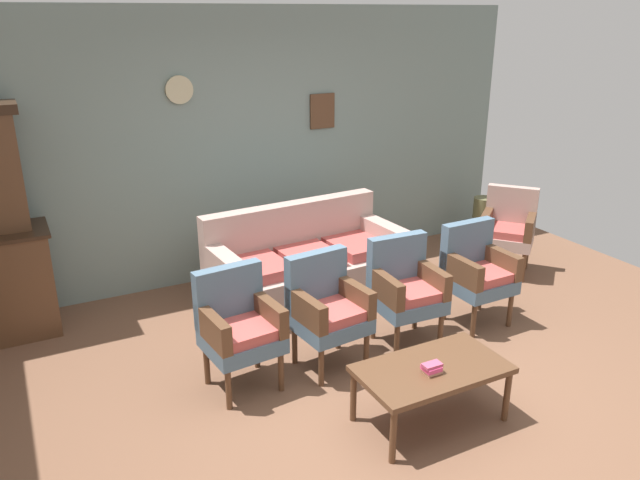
{
  "coord_description": "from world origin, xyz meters",
  "views": [
    {
      "loc": [
        -2.14,
        -3.22,
        2.63
      ],
      "look_at": [
        0.08,
        1.05,
        0.85
      ],
      "focal_mm": 34.78,
      "sensor_mm": 36.0,
      "label": 1
    }
  ],
  "objects_px": {
    "floral_couch": "(305,268)",
    "armchair_near_couch_end": "(477,269)",
    "book_stack_on_table": "(432,368)",
    "armchair_by_doorway": "(239,324)",
    "coffee_table": "(432,372)",
    "armchair_row_middle": "(327,306)",
    "armchair_near_cabinet": "(405,287)",
    "wingback_chair_by_fireplace": "(508,227)",
    "floor_vase_by_wall": "(482,220)"
  },
  "relations": [
    {
      "from": "floral_couch",
      "to": "armchair_near_couch_end",
      "type": "bearing_deg",
      "value": -44.14
    },
    {
      "from": "armchair_near_couch_end",
      "to": "book_stack_on_table",
      "type": "height_order",
      "value": "armchair_near_couch_end"
    },
    {
      "from": "armchair_by_doorway",
      "to": "armchair_near_couch_end",
      "type": "height_order",
      "value": "same"
    },
    {
      "from": "coffee_table",
      "to": "book_stack_on_table",
      "type": "bearing_deg",
      "value": -130.31
    },
    {
      "from": "armchair_row_middle",
      "to": "armchair_near_couch_end",
      "type": "bearing_deg",
      "value": 1.24
    },
    {
      "from": "armchair_by_doorway",
      "to": "armchair_near_cabinet",
      "type": "bearing_deg",
      "value": -0.66
    },
    {
      "from": "armchair_near_cabinet",
      "to": "armchair_row_middle",
      "type": "bearing_deg",
      "value": -178.27
    },
    {
      "from": "armchair_by_doorway",
      "to": "coffee_table",
      "type": "height_order",
      "value": "armchair_by_doorway"
    },
    {
      "from": "floral_couch",
      "to": "armchair_row_middle",
      "type": "relative_size",
      "value": 2.1
    },
    {
      "from": "coffee_table",
      "to": "armchair_near_cabinet",
      "type": "bearing_deg",
      "value": 64.68
    },
    {
      "from": "wingback_chair_by_fireplace",
      "to": "coffee_table",
      "type": "bearing_deg",
      "value": -142.92
    },
    {
      "from": "armchair_near_cabinet",
      "to": "book_stack_on_table",
      "type": "bearing_deg",
      "value": -116.32
    },
    {
      "from": "armchair_near_cabinet",
      "to": "coffee_table",
      "type": "bearing_deg",
      "value": -115.32
    },
    {
      "from": "armchair_by_doorway",
      "to": "floral_couch",
      "type": "bearing_deg",
      "value": 45.52
    },
    {
      "from": "armchair_row_middle",
      "to": "floor_vase_by_wall",
      "type": "distance_m",
      "value": 3.37
    },
    {
      "from": "armchair_by_doorway",
      "to": "armchair_row_middle",
      "type": "relative_size",
      "value": 1.0
    },
    {
      "from": "armchair_row_middle",
      "to": "armchair_by_doorway",
      "type": "bearing_deg",
      "value": 176.83
    },
    {
      "from": "coffee_table",
      "to": "book_stack_on_table",
      "type": "xyz_separation_m",
      "value": [
        -0.05,
        -0.06,
        0.08
      ]
    },
    {
      "from": "armchair_row_middle",
      "to": "armchair_near_cabinet",
      "type": "distance_m",
      "value": 0.74
    },
    {
      "from": "floral_couch",
      "to": "wingback_chair_by_fireplace",
      "type": "distance_m",
      "value": 2.24
    },
    {
      "from": "floral_couch",
      "to": "book_stack_on_table",
      "type": "bearing_deg",
      "value": -93.93
    },
    {
      "from": "book_stack_on_table",
      "to": "armchair_near_couch_end",
      "type": "bearing_deg",
      "value": 39.55
    },
    {
      "from": "armchair_row_middle",
      "to": "armchair_near_cabinet",
      "type": "relative_size",
      "value": 1.0
    },
    {
      "from": "book_stack_on_table",
      "to": "wingback_chair_by_fireplace",
      "type": "bearing_deg",
      "value": 37.42
    },
    {
      "from": "wingback_chair_by_fireplace",
      "to": "coffee_table",
      "type": "distance_m",
      "value": 2.89
    },
    {
      "from": "coffee_table",
      "to": "floor_vase_by_wall",
      "type": "bearing_deg",
      "value": 43.51
    },
    {
      "from": "wingback_chair_by_fireplace",
      "to": "armchair_near_couch_end",
      "type": "bearing_deg",
      "value": -145.32
    },
    {
      "from": "armchair_row_middle",
      "to": "floor_vase_by_wall",
      "type": "xyz_separation_m",
      "value": [
        2.97,
        1.59,
        -0.22
      ]
    },
    {
      "from": "floral_couch",
      "to": "coffee_table",
      "type": "relative_size",
      "value": 1.89
    },
    {
      "from": "armchair_near_cabinet",
      "to": "floor_vase_by_wall",
      "type": "xyz_separation_m",
      "value": [
        2.22,
        1.56,
        -0.22
      ]
    },
    {
      "from": "armchair_by_doorway",
      "to": "coffee_table",
      "type": "bearing_deg",
      "value": -45.8
    },
    {
      "from": "armchair_near_cabinet",
      "to": "floral_couch",
      "type": "bearing_deg",
      "value": 108.44
    },
    {
      "from": "floral_couch",
      "to": "armchair_by_doorway",
      "type": "height_order",
      "value": "same"
    },
    {
      "from": "armchair_row_middle",
      "to": "book_stack_on_table",
      "type": "xyz_separation_m",
      "value": [
        0.22,
        -1.03,
        -0.04
      ]
    },
    {
      "from": "floral_couch",
      "to": "armchair_near_couch_end",
      "type": "relative_size",
      "value": 2.1
    },
    {
      "from": "floral_couch",
      "to": "armchair_row_middle",
      "type": "xyz_separation_m",
      "value": [
        -0.37,
        -1.14,
        0.17
      ]
    },
    {
      "from": "armchair_row_middle",
      "to": "coffee_table",
      "type": "distance_m",
      "value": 1.02
    },
    {
      "from": "floral_couch",
      "to": "floor_vase_by_wall",
      "type": "distance_m",
      "value": 2.63
    },
    {
      "from": "armchair_near_couch_end",
      "to": "coffee_table",
      "type": "distance_m",
      "value": 1.6
    },
    {
      "from": "floral_couch",
      "to": "armchair_near_couch_end",
      "type": "distance_m",
      "value": 1.6
    },
    {
      "from": "armchair_row_middle",
      "to": "coffee_table",
      "type": "xyz_separation_m",
      "value": [
        0.28,
        -0.97,
        -0.12
      ]
    },
    {
      "from": "wingback_chair_by_fireplace",
      "to": "coffee_table",
      "type": "xyz_separation_m",
      "value": [
        -2.3,
        -1.74,
        -0.12
      ]
    },
    {
      "from": "armchair_row_middle",
      "to": "wingback_chair_by_fireplace",
      "type": "relative_size",
      "value": 1.0
    },
    {
      "from": "coffee_table",
      "to": "armchair_by_doorway",
      "type": "bearing_deg",
      "value": 134.2
    },
    {
      "from": "armchair_row_middle",
      "to": "floor_vase_by_wall",
      "type": "height_order",
      "value": "armchair_row_middle"
    },
    {
      "from": "wingback_chair_by_fireplace",
      "to": "armchair_near_cabinet",
      "type": "bearing_deg",
      "value": -157.79
    },
    {
      "from": "wingback_chair_by_fireplace",
      "to": "floor_vase_by_wall",
      "type": "distance_m",
      "value": 0.93
    },
    {
      "from": "coffee_table",
      "to": "armchair_row_middle",
      "type": "bearing_deg",
      "value": 105.84
    },
    {
      "from": "armchair_near_cabinet",
      "to": "armchair_near_couch_end",
      "type": "distance_m",
      "value": 0.77
    },
    {
      "from": "armchair_near_cabinet",
      "to": "coffee_table",
      "type": "distance_m",
      "value": 1.1
    }
  ]
}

